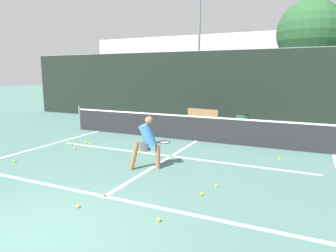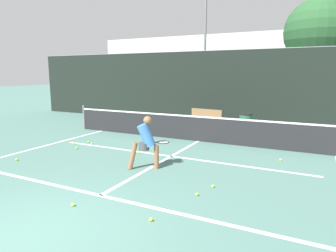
{
  "view_description": "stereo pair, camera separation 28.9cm",
  "coord_description": "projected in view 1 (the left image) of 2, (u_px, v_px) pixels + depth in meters",
  "views": [
    {
      "loc": [
        3.61,
        -2.88,
        2.49
      ],
      "look_at": [
        -0.05,
        5.03,
        0.95
      ],
      "focal_mm": 32.0,
      "sensor_mm": 36.0,
      "label": 1
    },
    {
      "loc": [
        3.87,
        -2.75,
        2.49
      ],
      "look_at": [
        -0.05,
        5.03,
        0.95
      ],
      "focal_mm": 32.0,
      "sensor_mm": 36.0,
      "label": 2
    }
  ],
  "objects": [
    {
      "name": "ground_plane",
      "position": [
        31.0,
        241.0,
        4.5
      ],
      "size": [
        100.0,
        100.0,
        0.0
      ],
      "primitive_type": "plane",
      "color": "#4C756B"
    },
    {
      "name": "court_baseline_near",
      "position": [
        105.0,
        196.0,
        6.13
      ],
      "size": [
        11.0,
        0.1,
        0.01
      ],
      "primitive_type": "cube",
      "color": "white",
      "rests_on": "ground"
    },
    {
      "name": "court_service_line",
      "position": [
        171.0,
        156.0,
        9.1
      ],
      "size": [
        8.25,
        0.1,
        0.01
      ],
      "primitive_type": "cube",
      "color": "white",
      "rests_on": "ground"
    },
    {
      "name": "court_center_mark",
      "position": [
        164.0,
        161.0,
        8.64
      ],
      "size": [
        0.1,
        5.61,
        0.01
      ],
      "primitive_type": "cube",
      "color": "white",
      "rests_on": "ground"
    },
    {
      "name": "court_sideline_left",
      "position": [
        48.0,
        145.0,
        10.5
      ],
      "size": [
        0.1,
        6.61,
        0.01
      ],
      "primitive_type": "cube",
      "color": "white",
      "rests_on": "ground"
    },
    {
      "name": "net",
      "position": [
        197.0,
        127.0,
        11.06
      ],
      "size": [
        11.09,
        0.09,
        1.07
      ],
      "color": "slate",
      "rests_on": "ground"
    },
    {
      "name": "fence_back",
      "position": [
        225.0,
        88.0,
        14.45
      ],
      "size": [
        24.0,
        0.06,
        3.59
      ],
      "color": "black",
      "rests_on": "ground"
    },
    {
      "name": "player_practicing",
      "position": [
        147.0,
        141.0,
        7.77
      ],
      "size": [
        0.97,
        0.97,
        1.41
      ],
      "rotation": [
        0.0,
        0.0,
        0.54
      ],
      "color": "#8C6042",
      "rests_on": "ground"
    },
    {
      "name": "tennis_ball_scattered_0",
      "position": [
        216.0,
        186.0,
        6.63
      ],
      "size": [
        0.07,
        0.07,
        0.07
      ],
      "primitive_type": "sphere",
      "color": "#D1E033",
      "rests_on": "ground"
    },
    {
      "name": "tennis_ball_scattered_1",
      "position": [
        72.0,
        144.0,
        10.56
      ],
      "size": [
        0.07,
        0.07,
        0.07
      ],
      "primitive_type": "sphere",
      "color": "#D1E033",
      "rests_on": "ground"
    },
    {
      "name": "tennis_ball_scattered_2",
      "position": [
        90.0,
        144.0,
        10.55
      ],
      "size": [
        0.07,
        0.07,
        0.07
      ],
      "primitive_type": "sphere",
      "color": "#D1E033",
      "rests_on": "ground"
    },
    {
      "name": "tennis_ball_scattered_3",
      "position": [
        280.0,
        159.0,
        8.71
      ],
      "size": [
        0.07,
        0.07,
        0.07
      ],
      "primitive_type": "sphere",
      "color": "#D1E033",
      "rests_on": "ground"
    },
    {
      "name": "tennis_ball_scattered_4",
      "position": [
        78.0,
        206.0,
        5.61
      ],
      "size": [
        0.07,
        0.07,
        0.07
      ],
      "primitive_type": "sphere",
      "color": "#D1E033",
      "rests_on": "ground"
    },
    {
      "name": "tennis_ball_scattered_5",
      "position": [
        138.0,
        153.0,
        9.4
      ],
      "size": [
        0.07,
        0.07,
        0.07
      ],
      "primitive_type": "sphere",
      "color": "#D1E033",
      "rests_on": "ground"
    },
    {
      "name": "tennis_ball_scattered_6",
      "position": [
        15.0,
        161.0,
        8.49
      ],
      "size": [
        0.07,
        0.07,
        0.07
      ],
      "primitive_type": "sphere",
      "color": "#D1E033",
      "rests_on": "ground"
    },
    {
      "name": "tennis_ball_scattered_7",
      "position": [
        202.0,
        194.0,
        6.18
      ],
      "size": [
        0.07,
        0.07,
        0.07
      ],
      "primitive_type": "sphere",
      "color": "#D1E033",
      "rests_on": "ground"
    },
    {
      "name": "tennis_ball_scattered_8",
      "position": [
        86.0,
        142.0,
        10.76
      ],
      "size": [
        0.07,
        0.07,
        0.07
      ],
      "primitive_type": "sphere",
      "color": "#D1E033",
      "rests_on": "ground"
    },
    {
      "name": "tennis_ball_scattered_9",
      "position": [
        159.0,
        220.0,
        5.09
      ],
      "size": [
        0.07,
        0.07,
        0.07
      ],
      "primitive_type": "sphere",
      "color": "#D1E033",
      "rests_on": "ground"
    },
    {
      "name": "tennis_ball_scattered_10",
      "position": [
        75.0,
        149.0,
        9.88
      ],
      "size": [
        0.07,
        0.07,
        0.07
      ],
      "primitive_type": "sphere",
      "color": "#D1E033",
      "rests_on": "ground"
    },
    {
      "name": "courtside_bench",
      "position": [
        201.0,
        118.0,
        13.79
      ],
      "size": [
        1.57,
        0.58,
        0.86
      ],
      "rotation": [
        0.0,
        0.0,
        -0.13
      ],
      "color": "olive",
      "rests_on": "ground"
    },
    {
      "name": "trash_bin",
      "position": [
        242.0,
        123.0,
        12.69
      ],
      "size": [
        0.54,
        0.54,
        0.83
      ],
      "color": "#28603D",
      "rests_on": "ground"
    },
    {
      "name": "parked_car",
      "position": [
        241.0,
        109.0,
        16.63
      ],
      "size": [
        1.88,
        4.32,
        1.3
      ],
      "color": "navy",
      "rests_on": "ground"
    },
    {
      "name": "floodlight_mast",
      "position": [
        199.0,
        30.0,
        19.67
      ],
      "size": [
        1.1,
        0.24,
        8.28
      ],
      "color": "slate",
      "rests_on": "ground"
    },
    {
      "name": "tree_west",
      "position": [
        310.0,
        33.0,
        18.25
      ],
      "size": [
        3.93,
        3.93,
        6.92
      ],
      "color": "brown",
      "rests_on": "ground"
    },
    {
      "name": "building_far",
      "position": [
        266.0,
        67.0,
        27.76
      ],
      "size": [
        36.0,
        2.4,
        6.15
      ],
      "primitive_type": "cube",
      "color": "beige",
      "rests_on": "ground"
    }
  ]
}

